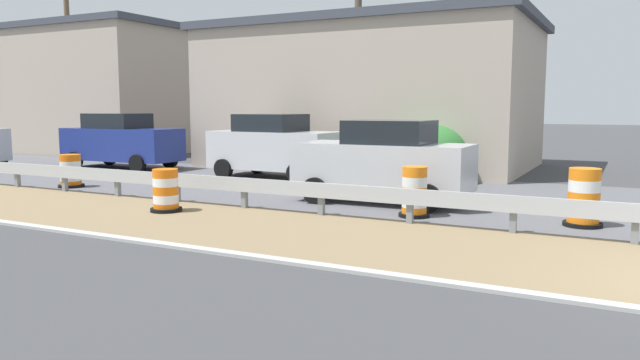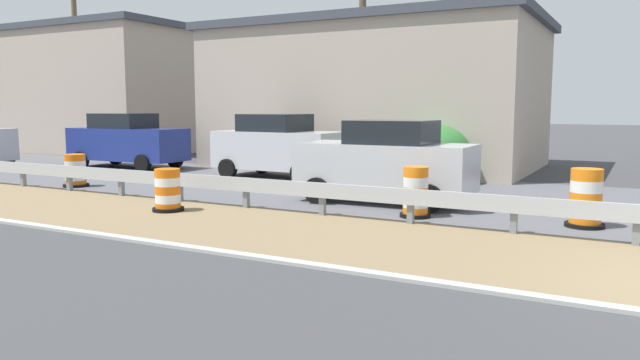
# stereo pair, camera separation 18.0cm
# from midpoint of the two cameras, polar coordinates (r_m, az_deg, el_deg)

# --- Properties ---
(guardrail_median) EXTENTS (0.18, 54.04, 0.71)m
(guardrail_median) POSITION_cam_midpoint_polar(r_m,az_deg,el_deg) (11.40, 28.27, -3.00)
(guardrail_median) COLOR #ADB2B7
(guardrail_median) RESTS_ON ground
(traffic_barrel_nearest) EXTENTS (0.74, 0.74, 1.14)m
(traffic_barrel_nearest) POSITION_cam_midpoint_polar(r_m,az_deg,el_deg) (12.76, 24.25, -1.80)
(traffic_barrel_nearest) COLOR orange
(traffic_barrel_nearest) RESTS_ON ground
(traffic_barrel_close) EXTENTS (0.66, 0.66, 1.07)m
(traffic_barrel_close) POSITION_cam_midpoint_polar(r_m,az_deg,el_deg) (12.87, 9.44, -1.36)
(traffic_barrel_close) COLOR orange
(traffic_barrel_close) RESTS_ON ground
(traffic_barrel_mid) EXTENTS (0.70, 0.70, 0.95)m
(traffic_barrel_mid) POSITION_cam_midpoint_polar(r_m,az_deg,el_deg) (13.85, -13.87, -1.13)
(traffic_barrel_mid) COLOR orange
(traffic_barrel_mid) RESTS_ON ground
(traffic_barrel_far) EXTENTS (0.73, 0.73, 0.96)m
(traffic_barrel_far) POSITION_cam_midpoint_polar(r_m,az_deg,el_deg) (18.95, -21.91, 0.69)
(traffic_barrel_far) COLOR orange
(traffic_barrel_far) RESTS_ON ground
(car_trailing_near_lane) EXTENTS (2.08, 4.73, 2.08)m
(car_trailing_near_lane) POSITION_cam_midpoint_polar(r_m,az_deg,el_deg) (24.10, -17.62, 3.56)
(car_trailing_near_lane) COLOR navy
(car_trailing_near_lane) RESTS_ON ground
(car_lead_far_lane) EXTENTS (2.03, 4.24, 2.01)m
(car_lead_far_lane) POSITION_cam_midpoint_polar(r_m,az_deg,el_deg) (14.64, 6.64, 1.72)
(car_lead_far_lane) COLOR silver
(car_lead_far_lane) RESTS_ON ground
(car_distant_a) EXTENTS (2.25, 4.35, 2.10)m
(car_distant_a) POSITION_cam_midpoint_polar(r_m,az_deg,el_deg) (19.76, -3.67, 3.22)
(car_distant_a) COLOR silver
(car_distant_a) RESTS_ON ground
(roadside_shop_near) EXTENTS (7.96, 12.55, 5.55)m
(roadside_shop_near) POSITION_cam_midpoint_polar(r_m,az_deg,el_deg) (24.20, 5.63, 8.00)
(roadside_shop_near) COLOR #AD9E8E
(roadside_shop_near) RESTS_ON ground
(roadside_shop_far) EXTENTS (6.87, 10.73, 6.43)m
(roadside_shop_far) POSITION_cam_midpoint_polar(r_m,az_deg,el_deg) (34.02, -19.82, 8.04)
(roadside_shop_far) COLOR #AD9E8E
(roadside_shop_far) RESTS_ON ground
(utility_pole_near) EXTENTS (0.24, 1.80, 7.40)m
(utility_pole_near) POSITION_cam_midpoint_polar(r_m,az_deg,el_deg) (20.70, 4.27, 11.16)
(utility_pole_near) COLOR brown
(utility_pole_near) RESTS_ON ground
(utility_pole_mid) EXTENTS (0.24, 1.80, 7.93)m
(utility_pole_mid) POSITION_cam_midpoint_polar(r_m,az_deg,el_deg) (30.90, -21.90, 9.77)
(utility_pole_mid) COLOR brown
(utility_pole_mid) RESTS_ON ground
(bush_roadside) EXTENTS (2.36, 2.36, 1.81)m
(bush_roadside) POSITION_cam_midpoint_polar(r_m,az_deg,el_deg) (18.84, 10.85, 2.50)
(bush_roadside) COLOR #337533
(bush_roadside) RESTS_ON ground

